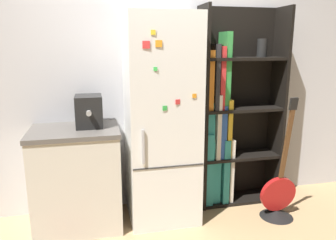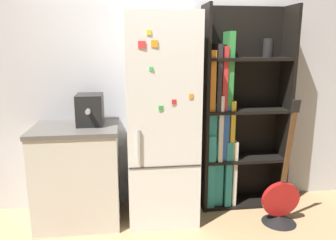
# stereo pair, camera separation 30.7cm
# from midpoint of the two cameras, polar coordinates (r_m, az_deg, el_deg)

# --- Properties ---
(ground_plane) EXTENTS (16.00, 16.00, 0.00)m
(ground_plane) POSITION_cam_midpoint_polar(r_m,az_deg,el_deg) (3.28, 2.00, -17.37)
(ground_plane) COLOR tan
(wall_back) EXTENTS (8.00, 0.05, 2.60)m
(wall_back) POSITION_cam_midpoint_polar(r_m,az_deg,el_deg) (3.32, 0.85, 6.79)
(wall_back) COLOR silver
(wall_back) RESTS_ON ground_plane
(refrigerator) EXTENTS (0.64, 0.63, 1.93)m
(refrigerator) POSITION_cam_midpoint_polar(r_m,az_deg,el_deg) (3.06, 1.70, -0.08)
(refrigerator) COLOR white
(refrigerator) RESTS_ON ground_plane
(bookshelf) EXTENTS (0.87, 0.33, 2.03)m
(bookshelf) POSITION_cam_midpoint_polar(r_m,az_deg,el_deg) (3.43, 13.55, -0.39)
(bookshelf) COLOR black
(bookshelf) RESTS_ON ground_plane
(kitchen_counter) EXTENTS (0.78, 0.61, 0.93)m
(kitchen_counter) POSITION_cam_midpoint_polar(r_m,az_deg,el_deg) (3.19, -12.74, -9.24)
(kitchen_counter) COLOR beige
(kitchen_counter) RESTS_ON ground_plane
(espresso_machine) EXTENTS (0.23, 0.34, 0.28)m
(espresso_machine) POSITION_cam_midpoint_polar(r_m,az_deg,el_deg) (3.07, -10.66, 1.78)
(espresso_machine) COLOR black
(espresso_machine) RESTS_ON kitchen_counter
(guitar) EXTENTS (0.36, 0.32, 1.21)m
(guitar) POSITION_cam_midpoint_polar(r_m,az_deg,el_deg) (3.41, 21.52, -13.83)
(guitar) COLOR black
(guitar) RESTS_ON ground_plane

